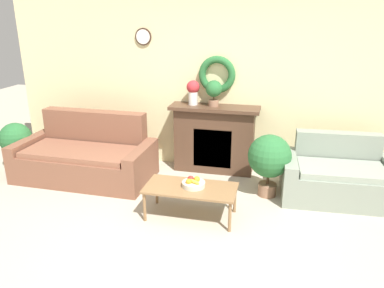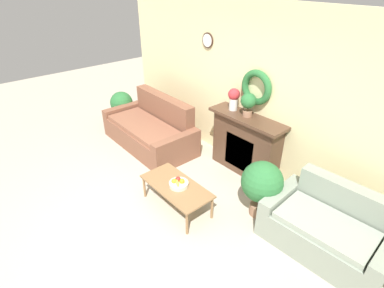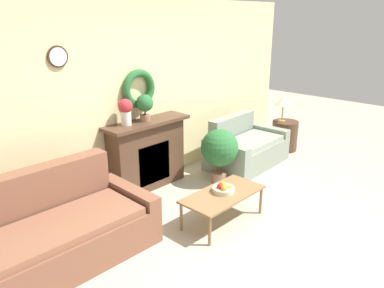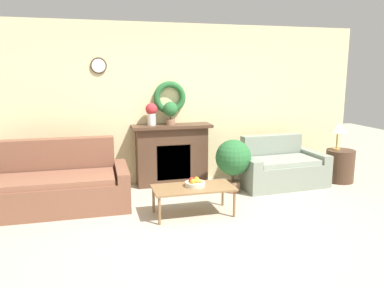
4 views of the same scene
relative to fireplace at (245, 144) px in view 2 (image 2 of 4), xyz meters
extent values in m
plane|color=#ADA38E|center=(0.08, -2.20, -0.52)|extent=(16.00, 16.00, 0.00)
cube|color=beige|center=(0.08, 0.21, 0.83)|extent=(6.80, 0.06, 2.70)
cylinder|color=#382319|center=(-1.14, 0.16, 1.48)|extent=(0.25, 0.02, 0.25)
cylinder|color=white|center=(-1.14, 0.15, 1.48)|extent=(0.21, 0.01, 0.21)
torus|color=#286633|center=(0.00, 0.12, 0.95)|extent=(0.55, 0.11, 0.55)
cube|color=#4C3323|center=(0.00, 0.01, -0.03)|extent=(1.19, 0.34, 0.98)
cube|color=black|center=(0.00, -0.15, -0.11)|extent=(0.57, 0.02, 0.59)
cube|color=orange|center=(0.00, -0.16, -0.18)|extent=(0.46, 0.01, 0.32)
cube|color=#4C3323|center=(0.00, -0.03, 0.49)|extent=(1.33, 0.41, 0.05)
cube|color=brown|center=(-1.81, -0.84, -0.32)|extent=(1.64, 0.78, 0.41)
cube|color=brown|center=(-1.80, -0.35, -0.05)|extent=(1.63, 0.24, 0.94)
cube|color=brown|center=(-2.70, -0.72, -0.25)|extent=(0.18, 0.98, 0.55)
cube|color=brown|center=(-0.90, -0.75, -0.25)|extent=(0.18, 0.98, 0.55)
cube|color=brown|center=(-1.81, -0.84, -0.07)|extent=(1.57, 0.72, 0.08)
cube|color=gray|center=(1.77, -0.64, -0.32)|extent=(1.15, 0.72, 0.40)
cube|color=gray|center=(1.75, -0.21, -0.12)|extent=(1.12, 0.24, 0.81)
cube|color=gray|center=(1.12, -0.58, -0.25)|extent=(0.21, 0.86, 0.54)
cube|color=gray|center=(2.41, -0.51, -0.25)|extent=(0.21, 0.86, 0.54)
cube|color=gray|center=(1.77, -0.64, -0.08)|extent=(1.10, 0.67, 0.08)
cube|color=olive|center=(-0.02, -1.46, -0.14)|extent=(1.09, 0.53, 0.03)
cylinder|color=olive|center=(-0.52, -1.68, -0.34)|extent=(0.04, 0.04, 0.37)
cylinder|color=olive|center=(0.49, -1.68, -0.34)|extent=(0.04, 0.04, 0.37)
cylinder|color=olive|center=(-0.52, -1.23, -0.34)|extent=(0.04, 0.04, 0.37)
cylinder|color=olive|center=(0.49, -1.23, -0.34)|extent=(0.04, 0.04, 0.37)
cylinder|color=beige|center=(0.01, -1.44, -0.10)|extent=(0.27, 0.27, 0.06)
sphere|color=#B2231E|center=(-0.03, -1.42, -0.05)|extent=(0.08, 0.08, 0.08)
sphere|color=orange|center=(0.04, -1.40, -0.05)|extent=(0.08, 0.08, 0.08)
sphere|color=orange|center=(-0.04, -1.48, -0.05)|extent=(0.07, 0.07, 0.07)
sphere|color=orange|center=(-0.03, -1.48, -0.05)|extent=(0.07, 0.07, 0.07)
ellipsoid|color=yellow|center=(0.03, -1.47, -0.05)|extent=(0.17, 0.12, 0.04)
cylinder|color=silver|center=(-0.33, 0.01, 0.61)|extent=(0.14, 0.14, 0.20)
sphere|color=#B72D33|center=(-0.33, 0.01, 0.78)|extent=(0.19, 0.19, 0.19)
cylinder|color=#8E664C|center=(-0.02, -0.01, 0.56)|extent=(0.15, 0.15, 0.09)
cylinder|color=#4C3823|center=(-0.02, -0.01, 0.64)|extent=(0.02, 0.02, 0.07)
sphere|color=#286633|center=(-0.02, -0.01, 0.77)|extent=(0.24, 0.24, 0.24)
cylinder|color=#8E664C|center=(-3.01, -0.64, -0.45)|extent=(0.23, 0.23, 0.15)
cylinder|color=#4C3823|center=(-3.01, -0.64, -0.30)|extent=(0.04, 0.04, 0.14)
sphere|color=#286633|center=(-3.01, -0.64, -0.02)|extent=(0.49, 0.49, 0.49)
cylinder|color=#8E664C|center=(0.86, -0.67, -0.44)|extent=(0.24, 0.24, 0.17)
cylinder|color=#4C3823|center=(0.86, -0.67, -0.28)|extent=(0.04, 0.04, 0.16)
sphere|color=#286633|center=(0.86, -0.67, 0.04)|extent=(0.57, 0.57, 0.57)
camera|label=1|loc=(0.92, -5.35, 1.81)|focal=35.00mm
camera|label=2|loc=(2.67, -3.49, 2.50)|focal=28.00mm
camera|label=3|loc=(-3.28, -4.04, 1.93)|focal=35.00mm
camera|label=4|loc=(-1.28, -6.09, 1.38)|focal=35.00mm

